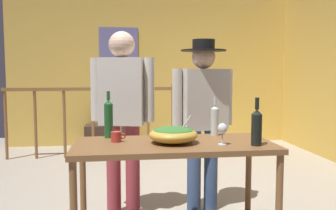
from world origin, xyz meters
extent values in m
plane|color=#9E9384|center=(0.00, 0.00, 0.00)|extent=(7.99, 7.99, 0.00)
cube|color=gold|center=(0.00, 3.07, 1.45)|extent=(5.12, 0.10, 2.89)
cube|color=slate|center=(-0.62, 3.01, 1.83)|extent=(0.69, 0.03, 0.57)
cylinder|color=brown|center=(-2.31, 2.09, 0.52)|extent=(0.04, 0.04, 1.04)
cylinder|color=brown|center=(-1.88, 2.09, 0.52)|extent=(0.04, 0.04, 1.04)
cylinder|color=brown|center=(-1.45, 2.09, 0.52)|extent=(0.04, 0.04, 1.04)
cylinder|color=brown|center=(-1.02, 2.09, 0.52)|extent=(0.04, 0.04, 1.04)
cylinder|color=brown|center=(-0.59, 2.09, 0.52)|extent=(0.04, 0.04, 1.04)
cylinder|color=brown|center=(-0.16, 2.09, 0.52)|extent=(0.04, 0.04, 1.04)
cylinder|color=brown|center=(0.27, 2.09, 0.52)|extent=(0.04, 0.04, 1.04)
cube|color=brown|center=(-1.02, 2.09, 1.06)|extent=(2.66, 0.07, 0.05)
cube|color=brown|center=(0.27, 2.09, 0.57)|extent=(0.10, 0.10, 1.14)
cube|color=#38281E|center=(-0.75, 2.72, 0.21)|extent=(0.90, 0.40, 0.41)
cube|color=black|center=(-0.75, 2.72, 0.42)|extent=(0.20, 0.12, 0.02)
cylinder|color=black|center=(-0.75, 2.72, 0.47)|extent=(0.03, 0.03, 0.08)
cube|color=black|center=(-0.75, 2.69, 0.64)|extent=(0.45, 0.06, 0.26)
cube|color=black|center=(-0.75, 2.67, 0.64)|extent=(0.42, 0.01, 0.23)
cube|color=brown|center=(-0.21, -0.95, 0.77)|extent=(1.49, 0.69, 0.04)
cylinder|color=brown|center=(0.49, -1.25, 0.38)|extent=(0.05, 0.05, 0.75)
cylinder|color=brown|center=(-0.92, -0.64, 0.38)|extent=(0.05, 0.05, 0.75)
cylinder|color=brown|center=(0.49, -0.64, 0.38)|extent=(0.05, 0.05, 0.75)
ellipsoid|color=gold|center=(-0.22, -0.96, 0.86)|extent=(0.36, 0.36, 0.12)
ellipsoid|color=#38702D|center=(-0.22, -0.96, 0.89)|extent=(0.30, 0.30, 0.06)
cylinder|color=silver|center=(-0.14, -0.96, 0.91)|extent=(0.14, 0.01, 0.19)
cylinder|color=silver|center=(0.13, -1.07, 0.80)|extent=(0.06, 0.06, 0.01)
cylinder|color=silver|center=(0.13, -1.07, 0.84)|extent=(0.01, 0.01, 0.08)
ellipsoid|color=silver|center=(0.13, -1.07, 0.91)|extent=(0.07, 0.07, 0.08)
cylinder|color=black|center=(0.36, -1.13, 0.91)|extent=(0.08, 0.08, 0.23)
cone|color=black|center=(0.36, -1.13, 1.04)|extent=(0.08, 0.08, 0.03)
cylinder|color=black|center=(0.36, -1.13, 1.10)|extent=(0.03, 0.03, 0.09)
cylinder|color=#1E5628|center=(-0.70, -0.67, 0.93)|extent=(0.07, 0.07, 0.27)
cone|color=#1E5628|center=(-0.70, -0.67, 1.08)|extent=(0.07, 0.07, 0.03)
cylinder|color=#1E5628|center=(-0.70, -0.67, 1.14)|extent=(0.03, 0.03, 0.07)
cylinder|color=silver|center=(0.17, -0.68, 0.91)|extent=(0.07, 0.07, 0.22)
cone|color=silver|center=(0.17, -0.68, 1.03)|extent=(0.07, 0.07, 0.03)
cylinder|color=silver|center=(0.17, -0.68, 1.08)|extent=(0.03, 0.03, 0.07)
cylinder|color=#B7332D|center=(-0.64, -0.86, 0.83)|extent=(0.08, 0.08, 0.08)
torus|color=#B7332D|center=(-0.59, -0.86, 0.84)|extent=(0.05, 0.01, 0.05)
cylinder|color=#9E3842|center=(-0.50, -0.33, 0.42)|extent=(0.13, 0.13, 0.85)
cylinder|color=#9E3842|center=(-0.67, -0.28, 0.42)|extent=(0.13, 0.13, 0.85)
cube|color=beige|center=(-0.59, -0.31, 1.15)|extent=(0.44, 0.31, 0.60)
cylinder|color=beige|center=(-0.35, -0.37, 1.16)|extent=(0.09, 0.09, 0.57)
cylinder|color=beige|center=(-0.83, -0.24, 1.16)|extent=(0.09, 0.09, 0.57)
sphere|color=beige|center=(-0.59, -0.31, 1.57)|extent=(0.23, 0.23, 0.23)
cylinder|color=#3D5684|center=(0.25, -0.28, 0.40)|extent=(0.13, 0.13, 0.79)
cylinder|color=#3D5684|center=(0.07, -0.33, 0.40)|extent=(0.13, 0.13, 0.79)
cube|color=beige|center=(0.16, -0.31, 1.07)|extent=(0.47, 0.32, 0.56)
cylinder|color=beige|center=(0.42, -0.24, 1.09)|extent=(0.09, 0.09, 0.53)
cylinder|color=beige|center=(-0.09, -0.37, 1.09)|extent=(0.09, 0.09, 0.53)
sphere|color=beige|center=(0.16, -0.31, 1.46)|extent=(0.22, 0.22, 0.22)
cylinder|color=black|center=(0.16, -0.31, 1.52)|extent=(0.42, 0.42, 0.01)
cylinder|color=black|center=(0.16, -0.31, 1.57)|extent=(0.21, 0.21, 0.10)
camera|label=1|loc=(-0.61, -3.60, 1.32)|focal=38.76mm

